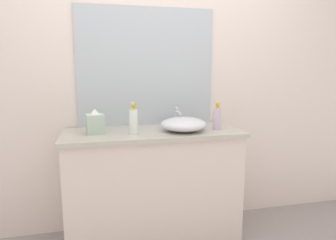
{
  "coord_description": "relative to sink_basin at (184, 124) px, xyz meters",
  "views": [
    {
      "loc": [
        -0.41,
        -1.68,
        1.32
      ],
      "look_at": [
        0.07,
        0.41,
        0.95
      ],
      "focal_mm": 31.73,
      "sensor_mm": 36.0,
      "label": 1
    }
  ],
  "objects": [
    {
      "name": "bathroom_wall_rear",
      "position": [
        -0.18,
        0.35,
        0.38
      ],
      "size": [
        6.0,
        0.06,
        2.6
      ],
      "primitive_type": "cube",
      "color": "silver",
      "rests_on": "ground"
    },
    {
      "name": "vanity_counter",
      "position": [
        -0.22,
        0.05,
        -0.48
      ],
      "size": [
        1.3,
        0.52,
        0.87
      ],
      "color": "beige",
      "rests_on": "ground"
    },
    {
      "name": "wall_mirror_panel",
      "position": [
        -0.22,
        0.31,
        0.41
      ],
      "size": [
        1.09,
        0.01,
        0.93
      ],
      "primitive_type": "cube",
      "color": "#B2BCC6",
      "rests_on": "vanity_counter"
    },
    {
      "name": "sink_basin",
      "position": [
        0.0,
        0.0,
        0.0
      ],
      "size": [
        0.34,
        0.33,
        0.1
      ],
      "primitive_type": "ellipsoid",
      "color": "silver",
      "rests_on": "vanity_counter"
    },
    {
      "name": "faucet",
      "position": [
        0.0,
        0.18,
        0.04
      ],
      "size": [
        0.03,
        0.14,
        0.15
      ],
      "color": "silver",
      "rests_on": "vanity_counter"
    },
    {
      "name": "soap_dispenser",
      "position": [
        0.26,
        -0.0,
        0.04
      ],
      "size": [
        0.06,
        0.06,
        0.22
      ],
      "color": "silver",
      "rests_on": "vanity_counter"
    },
    {
      "name": "lotion_bottle",
      "position": [
        -0.37,
        -0.03,
        0.05
      ],
      "size": [
        0.06,
        0.06,
        0.23
      ],
      "color": "white",
      "rests_on": "vanity_counter"
    },
    {
      "name": "tissue_box",
      "position": [
        -0.63,
        0.06,
        0.03
      ],
      "size": [
        0.14,
        0.14,
        0.18
      ],
      "color": "#AEC6B5",
      "rests_on": "vanity_counter"
    }
  ]
}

